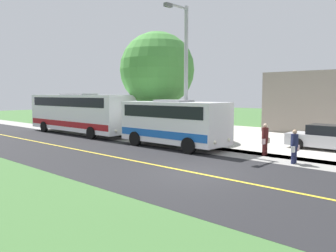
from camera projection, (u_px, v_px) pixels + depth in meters
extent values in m
plane|color=#3D6633|center=(194.00, 173.00, 13.92)|extent=(120.00, 120.00, 0.00)
cube|color=black|center=(194.00, 173.00, 13.92)|extent=(8.00, 100.00, 0.01)
cube|color=gray|center=(255.00, 156.00, 17.75)|extent=(2.40, 100.00, 0.01)
cube|color=gold|center=(194.00, 173.00, 13.92)|extent=(0.16, 100.00, 0.00)
cube|color=white|center=(174.00, 122.00, 20.52)|extent=(2.44, 6.91, 2.42)
cube|color=blue|center=(174.00, 133.00, 20.58)|extent=(2.48, 6.77, 0.44)
cube|color=black|center=(174.00, 111.00, 20.46)|extent=(2.48, 6.22, 0.70)
cube|color=gray|center=(174.00, 101.00, 20.40)|extent=(1.46, 2.07, 0.12)
cylinder|color=black|center=(214.00, 141.00, 20.09)|extent=(0.25, 0.90, 0.90)
cylinder|color=black|center=(189.00, 146.00, 18.29)|extent=(0.25, 0.90, 0.90)
cylinder|color=black|center=(162.00, 135.00, 22.96)|extent=(0.25, 0.90, 0.90)
cylinder|color=black|center=(135.00, 139.00, 21.16)|extent=(0.25, 0.90, 0.90)
sphere|color=#F2EACC|center=(229.00, 140.00, 18.77)|extent=(0.20, 0.20, 0.20)
sphere|color=#F2EACC|center=(215.00, 142.00, 17.78)|extent=(0.20, 0.20, 0.20)
cube|color=white|center=(79.00, 112.00, 27.36)|extent=(2.42, 11.05, 2.82)
cube|color=maroon|center=(79.00, 123.00, 27.45)|extent=(2.46, 10.83, 0.44)
cube|color=black|center=(78.00, 102.00, 27.28)|extent=(2.46, 9.95, 0.70)
cube|color=gray|center=(78.00, 94.00, 27.23)|extent=(1.45, 3.32, 0.12)
cylinder|color=black|center=(118.00, 130.00, 26.08)|extent=(0.25, 0.90, 0.90)
cylinder|color=black|center=(91.00, 133.00, 24.30)|extent=(0.25, 0.90, 0.90)
cylinder|color=black|center=(69.00, 125.00, 30.67)|extent=(0.25, 0.90, 0.90)
cylinder|color=black|center=(44.00, 127.00, 28.89)|extent=(0.25, 0.90, 0.90)
sphere|color=#F2EACC|center=(130.00, 130.00, 24.24)|extent=(0.20, 0.20, 0.20)
sphere|color=#F2EACC|center=(116.00, 131.00, 23.26)|extent=(0.20, 0.20, 0.20)
cylinder|color=#1E2347|center=(295.00, 155.00, 15.82)|extent=(0.18, 0.18, 0.77)
cylinder|color=#1E2347|center=(293.00, 156.00, 15.68)|extent=(0.18, 0.18, 0.77)
cylinder|color=#1E2347|center=(295.00, 141.00, 15.69)|extent=(0.34, 0.34, 0.61)
sphere|color=tan|center=(295.00, 132.00, 15.65)|extent=(0.21, 0.21, 0.21)
cylinder|color=#1E2347|center=(296.00, 140.00, 15.82)|extent=(0.27, 0.10, 0.56)
cube|color=beige|center=(297.00, 148.00, 15.88)|extent=(0.20, 0.12, 0.28)
cylinder|color=#1E2347|center=(293.00, 140.00, 15.55)|extent=(0.27, 0.10, 0.56)
cube|color=white|center=(293.00, 149.00, 15.50)|extent=(0.20, 0.12, 0.28)
cylinder|color=#4C1919|center=(266.00, 147.00, 17.98)|extent=(0.18, 0.18, 0.82)
cylinder|color=#4C1919|center=(264.00, 148.00, 17.83)|extent=(0.18, 0.18, 0.82)
cylinder|color=#4C1919|center=(265.00, 134.00, 17.84)|extent=(0.34, 0.34, 0.65)
sphere|color=beige|center=(265.00, 126.00, 17.80)|extent=(0.22, 0.22, 0.22)
cylinder|color=#4C1919|center=(267.00, 133.00, 17.97)|extent=(0.28, 0.10, 0.59)
cube|color=beige|center=(268.00, 141.00, 18.03)|extent=(0.20, 0.12, 0.28)
cylinder|color=#4C1919|center=(264.00, 133.00, 17.70)|extent=(0.28, 0.10, 0.59)
cube|color=beige|center=(264.00, 142.00, 17.65)|extent=(0.20, 0.12, 0.28)
cylinder|color=#9E9EA3|center=(186.00, 78.00, 20.26)|extent=(0.24, 0.24, 8.40)
cylinder|color=#9E9EA3|center=(177.00, 6.00, 19.29)|extent=(1.60, 0.14, 0.14)
cube|color=#59595B|center=(168.00, 5.00, 18.71)|extent=(0.50, 0.24, 0.20)
cube|color=silver|center=(327.00, 141.00, 19.69)|extent=(1.80, 4.40, 0.70)
cube|color=black|center=(331.00, 130.00, 19.49)|extent=(1.53, 2.42, 0.57)
cylinder|color=black|center=(298.00, 144.00, 19.96)|extent=(0.22, 0.64, 0.64)
cylinder|color=black|center=(309.00, 140.00, 21.28)|extent=(0.22, 0.64, 0.64)
cylinder|color=brown|center=(157.00, 117.00, 25.45)|extent=(0.36, 0.36, 2.97)
sphere|color=#478C3D|center=(157.00, 70.00, 25.11)|extent=(5.54, 5.54, 5.54)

